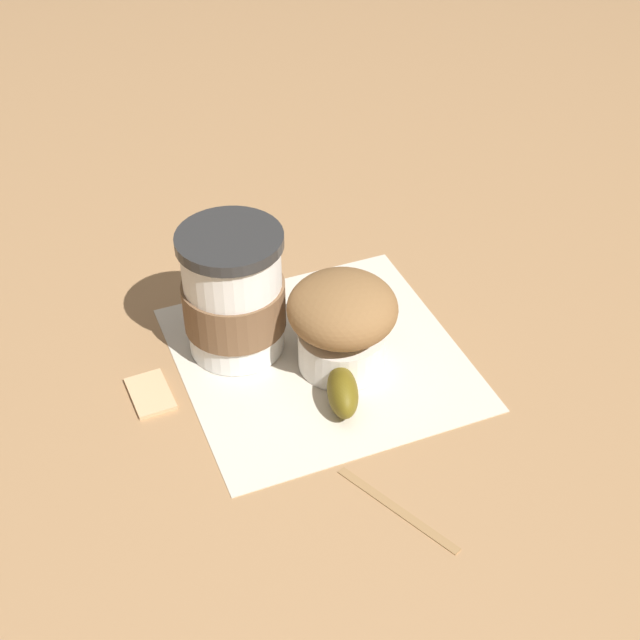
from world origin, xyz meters
TOP-DOWN VIEW (x-y plane):
  - ground_plane at (0.00, 0.00)m, footprint 3.00×3.00m
  - paper_napkin at (0.00, 0.00)m, footprint 0.27×0.27m
  - coffee_cup at (-0.06, 0.05)m, footprint 0.09×0.09m
  - muffin at (0.01, -0.02)m, footprint 0.09×0.09m
  - banana at (0.01, -0.02)m, footprint 0.11×0.13m
  - sugar_packet at (-0.15, 0.03)m, footprint 0.04×0.05m
  - wooden_stirrer at (-0.03, -0.17)m, footprint 0.04×0.11m

SIDE VIEW (x-z plane):
  - ground_plane at x=0.00m, z-range 0.00..0.00m
  - paper_napkin at x=0.00m, z-range 0.00..0.00m
  - wooden_stirrer at x=-0.03m, z-range 0.00..0.00m
  - sugar_packet at x=-0.15m, z-range 0.00..0.01m
  - banana at x=0.01m, z-range 0.00..0.03m
  - muffin at x=0.01m, z-range 0.01..0.09m
  - coffee_cup at x=-0.06m, z-range 0.00..0.11m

